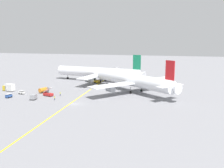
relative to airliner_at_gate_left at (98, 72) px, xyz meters
The scene contains 14 objects.
ground_plane 53.27m from the airliner_at_gate_left, 80.40° to the right, with size 600.00×600.00×0.00m, color gray.
taxiway_stripe 42.98m from the airliner_at_gate_left, 82.20° to the right, with size 0.50×120.00×0.01m, color yellow.
airliner_at_gate_left is the anchor object (origin of this frame).
airliner_being_pushed 34.64m from the airliner_at_gate_left, 43.67° to the right, with size 46.93×41.50×16.26m.
pushback_tug 6.01m from the airliner_at_gate_left, 99.89° to the right, with size 8.71×6.75×2.80m.
gse_fuel_bowser_stubby 39.68m from the airliner_at_gate_left, 110.41° to the right, with size 3.19×5.23×2.40m.
gse_container_dolly_flat 51.64m from the airliner_at_gate_left, 101.92° to the right, with size 2.70×3.52×2.15m.
gse_catering_truck_tall 49.91m from the airliner_at_gate_left, 129.53° to the right, with size 6.16×3.35×3.50m.
gse_baggage_cart_near_cluster 55.30m from the airliner_at_gate_left, 114.24° to the right, with size 2.04×2.97×1.71m.
gse_stair_truck_yellow 43.82m from the airliner_at_gate_left, 100.91° to the right, with size 4.93×3.17×4.06m.
gse_baggage_cart_trailing 48.04m from the airliner_at_gate_left, 117.06° to the right, with size 2.89×1.87×1.71m.
ground_crew_marshaller_foreground 41.17m from the airliner_at_gate_left, 94.90° to the right, with size 0.47×0.36×1.68m.
ground_crew_ramp_agent_by_cones 49.08m from the airliner_at_gate_left, 92.11° to the right, with size 0.46×0.36×1.75m.
jet_bridge 21.30m from the airliner_at_gate_left, 78.24° to the left, with size 4.74×17.76×5.76m.
Camera 1 is at (38.96, -85.83, 24.37)m, focal length 40.34 mm.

